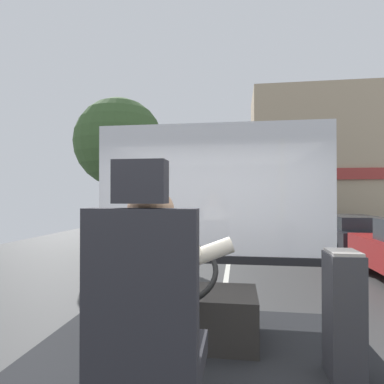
{
  "coord_description": "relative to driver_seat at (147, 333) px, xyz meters",
  "views": [
    {
      "loc": [
        0.28,
        -1.78,
        1.91
      ],
      "look_at": [
        -0.19,
        1.45,
        1.95
      ],
      "focal_mm": 30.27,
      "sensor_mm": 36.0,
      "label": 1
    }
  ],
  "objects": [
    {
      "name": "street_tree",
      "position": [
        -3.46,
        8.73,
        2.34
      ],
      "size": [
        2.88,
        2.88,
        5.09
      ],
      "color": "#4C3828",
      "rests_on": "ground"
    },
    {
      "name": "parked_car_charcoal",
      "position": [
        4.32,
        16.13,
        -0.6
      ],
      "size": [
        1.76,
        4.09,
        1.36
      ],
      "color": "#474C51",
      "rests_on": "ground"
    },
    {
      "name": "windshield_panel",
      "position": [
        0.13,
        2.0,
        0.48
      ],
      "size": [
        2.5,
        0.08,
        1.48
      ],
      "color": "silver"
    },
    {
      "name": "shop_building",
      "position": [
        6.89,
        18.74,
        2.73
      ],
      "size": [
        11.23,
        4.53,
        8.05
      ],
      "color": "tan",
      "rests_on": "ground"
    },
    {
      "name": "driver_seat",
      "position": [
        0.0,
        0.0,
        0.0
      ],
      "size": [
        0.48,
        0.48,
        1.32
      ],
      "color": "black",
      "rests_on": "bus_floor"
    },
    {
      "name": "steering_console",
      "position": [
        -0.0,
        1.21,
        -0.34
      ],
      "size": [
        1.1,
        1.05,
        0.85
      ],
      "color": "#282623",
      "rests_on": "bus_floor"
    },
    {
      "name": "parked_car_silver",
      "position": [
        4.17,
        21.5,
        -0.63
      ],
      "size": [
        1.89,
        4.3,
        1.29
      ],
      "color": "silver",
      "rests_on": "ground"
    },
    {
      "name": "ground",
      "position": [
        0.13,
        9.18,
        -1.32
      ],
      "size": [
        18.0,
        44.0,
        0.06
      ],
      "color": "#383838"
    },
    {
      "name": "fare_box",
      "position": [
        1.08,
        0.82,
        -0.16
      ],
      "size": [
        0.2,
        0.27,
        0.82
      ],
      "color": "#333338",
      "rests_on": "bus_floor"
    },
    {
      "name": "bus_driver",
      "position": [
        -0.0,
        0.12,
        0.18
      ],
      "size": [
        0.78,
        0.56,
        0.75
      ],
      "color": "#282833",
      "rests_on": "driver_seat"
    },
    {
      "name": "parked_car_black",
      "position": [
        4.36,
        10.72,
        -0.67
      ],
      "size": [
        1.77,
        4.01,
        1.22
      ],
      "color": "black",
      "rests_on": "ground"
    }
  ]
}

